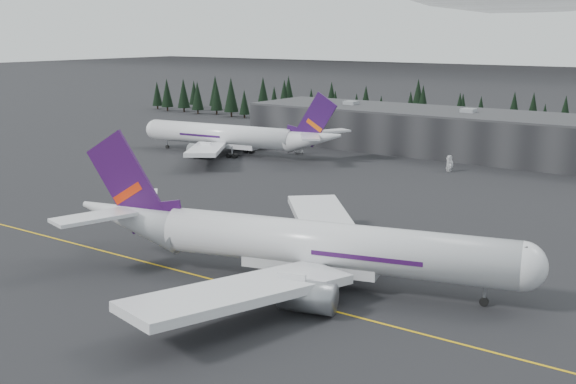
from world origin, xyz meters
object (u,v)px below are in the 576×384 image
Objects in this scene: jet_parked at (237,136)px; gse_vehicle_a at (299,152)px; gse_vehicle_b at (450,169)px; terminal at (501,136)px; jet_main at (292,242)px.

jet_parked is 12.56× the size of gse_vehicle_a.
jet_parked is 15.46× the size of gse_vehicle_b.
gse_vehicle_a is (-51.15, -27.99, -5.56)m from terminal.
jet_main reaches higher than gse_vehicle_b.
jet_parked reaches higher than terminal.
jet_main is 13.16× the size of gse_vehicle_a.
terminal is 2.39× the size of jet_parked.
gse_vehicle_a is (-63.17, 92.79, -5.19)m from jet_main.
jet_parked is at bearing 118.89° from jet_main.
jet_parked is at bearing -73.08° from gse_vehicle_b.
jet_main is 94.31m from gse_vehicle_b.
terminal is 121.38m from jet_main.
jet_main reaches higher than terminal.
gse_vehicle_a is (13.85, 12.28, -4.82)m from jet_parked.
jet_parked is at bearing -168.35° from gse_vehicle_a.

